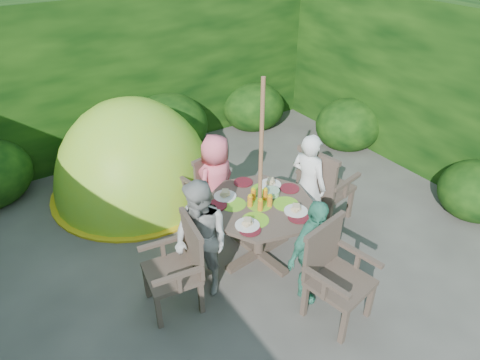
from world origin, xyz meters
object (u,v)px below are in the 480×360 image
garden_chair_right (323,185)px  patio_table (260,212)px  child_left (201,240)px  garden_chair_left (179,265)px  child_front (312,251)px  child_back (216,182)px  dome_tent (138,190)px  garden_chair_back (203,182)px  garden_chair_front (334,272)px  child_right (308,184)px  parasol_pole (260,177)px

garden_chair_right → patio_table: bearing=85.0°
child_left → garden_chair_right: bearing=82.6°
patio_table → garden_chair_left: garden_chair_left is taller
garden_chair_left → child_front: size_ratio=0.80×
garden_chair_right → child_front: size_ratio=0.86×
child_back → dome_tent: (-0.59, 1.33, -0.64)m
garden_chair_back → garden_chair_front: (0.25, -2.18, 0.04)m
dome_tent → garden_chair_left: bearing=-105.9°
garden_chair_front → child_front: 0.30m
patio_table → garden_chair_right: 1.09m
garden_chair_left → garden_chair_front: bearing=59.8°
garden_chair_right → garden_chair_back: 1.55m
child_right → child_back: child_right is taller
garden_chair_back → child_back: (0.03, -0.30, 0.14)m
child_right → child_back: bearing=38.6°
parasol_pole → child_right: 0.91m
child_front → dome_tent: dome_tent is taller
garden_chair_front → child_right: 1.36m
garden_chair_right → garden_chair_left: bearing=85.8°
parasol_pole → garden_chair_back: bearing=96.6°
child_back → garden_chair_left: bearing=24.4°
garden_chair_right → garden_chair_front: size_ratio=1.04×
parasol_pole → garden_chair_right: (1.08, 0.12, -0.55)m
dome_tent → child_back: bearing=-71.9°
child_left → dome_tent: bearing=163.1°
dome_tent → child_right: bearing=-59.7°
parasol_pole → child_left: size_ratio=1.65×
child_left → child_back: bearing=127.8°
garden_chair_left → patio_table: bearing=105.4°
patio_table → child_front: bearing=-83.4°
patio_table → parasol_pole: parasol_pole is taller
child_front → garden_chair_front: bearing=-94.8°
garden_chair_right → child_front: (-0.99, -0.92, 0.05)m
patio_table → parasol_pole: size_ratio=0.65×
garden_chair_back → child_right: size_ratio=0.69×
patio_table → child_back: (-0.10, 0.79, 0.01)m
garden_chair_front → dome_tent: size_ratio=0.36×
garden_chair_right → dome_tent: size_ratio=0.37×
garden_chair_left → child_back: child_back is taller
patio_table → child_back: child_back is taller
garden_chair_back → child_front: size_ratio=0.77×
garden_chair_left → garden_chair_front: 1.53m
garden_chair_right → garden_chair_back: bearing=39.9°
patio_table → child_left: (-0.80, -0.10, 0.04)m
garden_chair_left → child_right: (1.88, 0.25, 0.16)m
garden_chair_back → garden_chair_front: 2.19m
garden_chair_right → child_back: (-1.18, 0.67, 0.09)m
garden_chair_right → dome_tent: (-1.77, 2.00, -0.55)m
garden_chair_front → dome_tent: 3.35m
patio_table → child_back: size_ratio=1.12×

